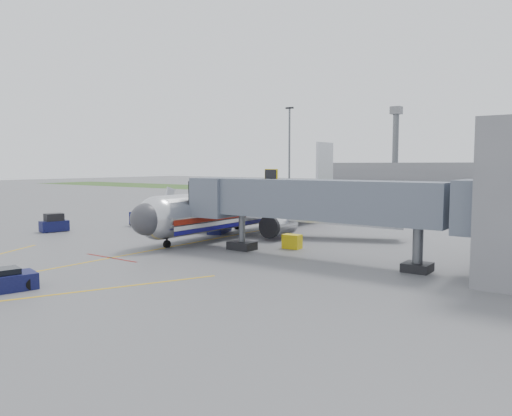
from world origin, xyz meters
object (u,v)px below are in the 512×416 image
Objects in this scene: baggage_tug at (54,224)px; belt_loader at (220,227)px; airliner at (256,207)px; ramp_worker at (169,224)px; pushback_tug at (6,281)px.

belt_loader is at bearing 33.97° from baggage_tug.
airliner is 9.64m from ramp_worker.
pushback_tug is 26.82m from belt_loader.
belt_loader reaches higher than baggage_tug.
belt_loader is at bearing 102.66° from pushback_tug.
airliner reaches higher than baggage_tug.
belt_loader is 5.68m from ramp_worker.
belt_loader is (14.92, 10.05, -0.30)m from baggage_tug.
baggage_tug is (-17.44, -13.12, -1.77)m from airliner.
airliner is 21.89m from baggage_tug.
ramp_worker is at bearing 36.90° from baggage_tug.
airliner is 29.50m from pushback_tug.
pushback_tug is 1.14× the size of baggage_tug.
airliner is 11.48× the size of baggage_tug.
baggage_tug is at bearing -146.03° from belt_loader.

